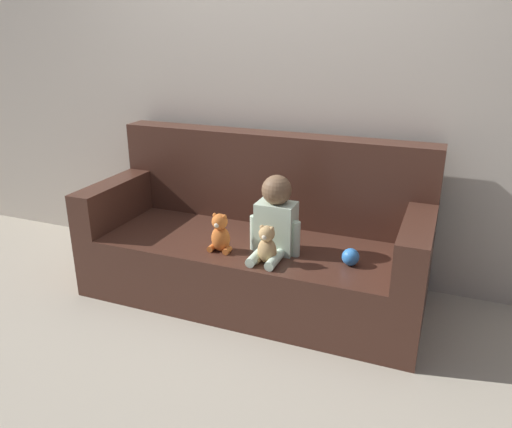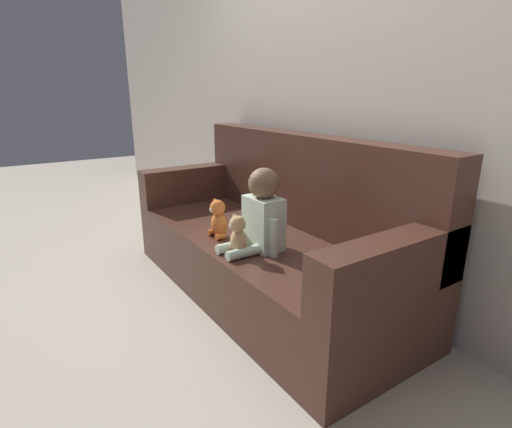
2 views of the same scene
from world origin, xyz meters
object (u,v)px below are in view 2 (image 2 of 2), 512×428
person_baby (262,214)px  plush_toy_side (218,220)px  toy_ball (313,268)px  couch (271,241)px  teddy_bear_brown (238,237)px

person_baby → plush_toy_side: person_baby is taller
person_baby → plush_toy_side: size_ratio=1.96×
plush_toy_side → toy_ball: (0.72, 0.10, -0.06)m
couch → teddy_bear_brown: size_ratio=9.41×
teddy_bear_brown → plush_toy_side: bearing=171.5°
couch → teddy_bear_brown: bearing=-61.1°
couch → toy_ball: couch is taller
couch → person_baby: size_ratio=4.59×
toy_ball → couch: bearing=160.9°
person_baby → couch: bearing=133.0°
couch → teddy_bear_brown: couch is taller
plush_toy_side → toy_ball: 0.73m
couch → plush_toy_side: bearing=-107.5°
couch → person_baby: (0.19, -0.20, 0.26)m
couch → teddy_bear_brown: 0.44m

